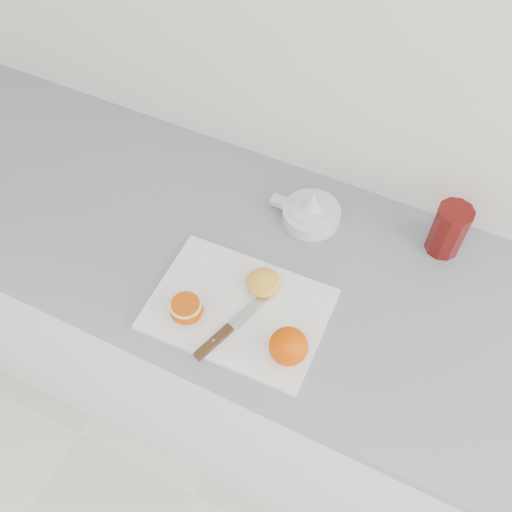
% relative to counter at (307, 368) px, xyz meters
% --- Properties ---
extents(counter, '(2.40, 0.64, 0.89)m').
position_rel_counter_xyz_m(counter, '(0.00, 0.00, 0.00)').
color(counter, white).
rests_on(counter, ground).
extents(cutting_board, '(0.37, 0.27, 0.01)m').
position_rel_counter_xyz_m(cutting_board, '(-0.13, -0.14, 0.45)').
color(cutting_board, white).
rests_on(cutting_board, counter).
extents(whole_orange, '(0.08, 0.08, 0.08)m').
position_rel_counter_xyz_m(whole_orange, '(0.01, -0.20, 0.49)').
color(whole_orange, '#F74300').
rests_on(whole_orange, cutting_board).
extents(half_orange, '(0.07, 0.07, 0.04)m').
position_rel_counter_xyz_m(half_orange, '(-0.22, -0.21, 0.48)').
color(half_orange, '#F74300').
rests_on(half_orange, cutting_board).
extents(squeezed_shell, '(0.08, 0.08, 0.03)m').
position_rel_counter_xyz_m(squeezed_shell, '(-0.11, -0.07, 0.47)').
color(squeezed_shell, gold).
rests_on(squeezed_shell, cutting_board).
extents(paring_knife, '(0.08, 0.21, 0.01)m').
position_rel_counter_xyz_m(paring_knife, '(-0.13, -0.22, 0.46)').
color(paring_knife, '#412A15').
rests_on(paring_knife, cutting_board).
extents(citrus_juicer, '(0.17, 0.14, 0.09)m').
position_rel_counter_xyz_m(citrus_juicer, '(-0.09, 0.15, 0.47)').
color(citrus_juicer, white).
rests_on(citrus_juicer, counter).
extents(red_tumbler, '(0.08, 0.08, 0.13)m').
position_rel_counter_xyz_m(red_tumbler, '(0.21, 0.21, 0.50)').
color(red_tumbler, '#590C0A').
rests_on(red_tumbler, counter).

